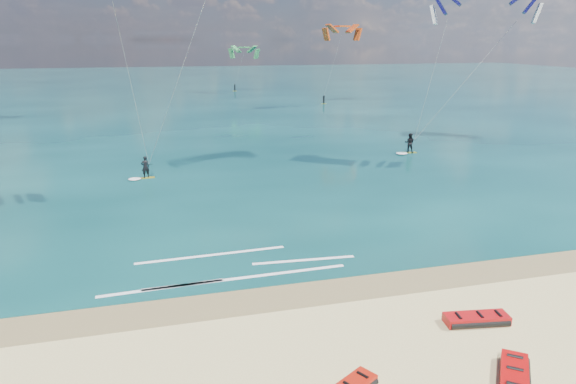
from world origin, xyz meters
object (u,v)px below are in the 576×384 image
object	(u,v)px
packed_kite_right	(514,381)
kitesurfer_far	(450,62)
kitesurfer_main	(151,62)
packed_kite_mid	(476,323)

from	to	relation	value
packed_kite_right	kitesurfer_far	distance (m)	35.34
packed_kite_right	kitesurfer_main	bearing A→B (deg)	59.95
packed_kite_mid	kitesurfer_main	bearing A→B (deg)	125.92
packed_kite_right	kitesurfer_main	distance (m)	29.17
packed_kite_mid	packed_kite_right	xyz separation A→B (m)	(-0.93, -3.43, 0.00)
kitesurfer_main	packed_kite_mid	bearing A→B (deg)	-66.62
packed_kite_mid	kitesurfer_far	xyz separation A→B (m)	(14.59, 27.11, 8.65)
packed_kite_mid	kitesurfer_main	size ratio (longest dim) A/B	0.15
kitesurfer_main	kitesurfer_far	world-z (taller)	kitesurfer_main
kitesurfer_far	packed_kite_mid	bearing A→B (deg)	-114.51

